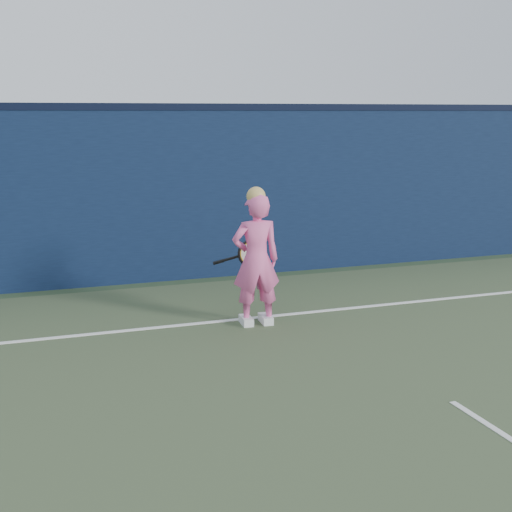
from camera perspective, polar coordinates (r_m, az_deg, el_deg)
name	(u,v)px	position (r m, az deg, el deg)	size (l,w,h in m)	color
backstop_wall	(247,193)	(11.04, -0.70, 5.07)	(24.00, 0.40, 2.50)	black
wall_cap	(247,107)	(10.98, -0.71, 11.83)	(24.00, 0.42, 0.10)	black
player	(256,259)	(8.31, 0.00, -0.27)	(0.60, 0.42, 1.64)	pink
racket	(248,254)	(8.70, -0.61, 0.15)	(0.62, 0.22, 0.34)	black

